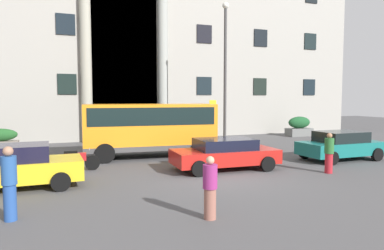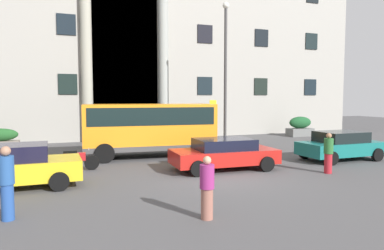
{
  "view_description": "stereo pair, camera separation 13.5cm",
  "coord_description": "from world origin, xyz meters",
  "px_view_note": "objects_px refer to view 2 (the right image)",
  "views": [
    {
      "loc": [
        -5.9,
        -11.93,
        3.01
      ],
      "look_at": [
        1.34,
        6.45,
        1.47
      ],
      "focal_mm": 33.4,
      "sensor_mm": 36.0,
      "label": 1
    },
    {
      "loc": [
        -5.78,
        -11.98,
        3.01
      ],
      "look_at": [
        1.34,
        6.45,
        1.47
      ],
      "focal_mm": 33.4,
      "sensor_mm": 36.0,
      "label": 2
    }
  ],
  "objects_px": {
    "parked_hatchback_near": "(224,153)",
    "pedestrian_woman_with_bag": "(7,183)",
    "orange_minibus": "(149,125)",
    "bus_stop_sign": "(213,118)",
    "pedestrian_child_trailing": "(328,153)",
    "hedge_planter_west": "(300,127)",
    "scooter_by_planter": "(74,160)",
    "motorcycle_far_end": "(236,150)",
    "pedestrian_man_crossing": "(207,188)",
    "parked_coupe_end": "(8,167)",
    "hedge_planter_entrance_left": "(112,133)",
    "lamppost_plaza_centre": "(225,64)",
    "parked_estate_mid": "(340,145)",
    "hedge_planter_east": "(0,140)"
  },
  "relations": [
    {
      "from": "hedge_planter_entrance_left",
      "to": "parked_hatchback_near",
      "type": "height_order",
      "value": "hedge_planter_entrance_left"
    },
    {
      "from": "scooter_by_planter",
      "to": "motorcycle_far_end",
      "type": "bearing_deg",
      "value": 5.42
    },
    {
      "from": "scooter_by_planter",
      "to": "pedestrian_child_trailing",
      "type": "xyz_separation_m",
      "value": [
        9.36,
        -4.1,
        0.35
      ]
    },
    {
      "from": "pedestrian_woman_with_bag",
      "to": "orange_minibus",
      "type": "bearing_deg",
      "value": -10.94
    },
    {
      "from": "hedge_planter_east",
      "to": "pedestrian_man_crossing",
      "type": "relative_size",
      "value": 1.26
    },
    {
      "from": "hedge_planter_west",
      "to": "pedestrian_woman_with_bag",
      "type": "height_order",
      "value": "pedestrian_woman_with_bag"
    },
    {
      "from": "bus_stop_sign",
      "to": "pedestrian_man_crossing",
      "type": "height_order",
      "value": "bus_stop_sign"
    },
    {
      "from": "orange_minibus",
      "to": "bus_stop_sign",
      "type": "relative_size",
      "value": 2.34
    },
    {
      "from": "parked_coupe_end",
      "to": "hedge_planter_entrance_left",
      "type": "bearing_deg",
      "value": 63.44
    },
    {
      "from": "parked_estate_mid",
      "to": "scooter_by_planter",
      "type": "relative_size",
      "value": 2.09
    },
    {
      "from": "hedge_planter_west",
      "to": "pedestrian_child_trailing",
      "type": "relative_size",
      "value": 1.24
    },
    {
      "from": "orange_minibus",
      "to": "hedge_planter_west",
      "type": "relative_size",
      "value": 3.33
    },
    {
      "from": "scooter_by_planter",
      "to": "lamppost_plaza_centre",
      "type": "relative_size",
      "value": 0.22
    },
    {
      "from": "hedge_planter_west",
      "to": "orange_minibus",
      "type": "bearing_deg",
      "value": -158.87
    },
    {
      "from": "motorcycle_far_end",
      "to": "scooter_by_planter",
      "type": "relative_size",
      "value": 1.07
    },
    {
      "from": "hedge_planter_west",
      "to": "motorcycle_far_end",
      "type": "relative_size",
      "value": 0.97
    },
    {
      "from": "pedestrian_man_crossing",
      "to": "pedestrian_woman_with_bag",
      "type": "xyz_separation_m",
      "value": [
        -4.58,
        1.68,
        0.14
      ]
    },
    {
      "from": "orange_minibus",
      "to": "pedestrian_woman_with_bag",
      "type": "height_order",
      "value": "orange_minibus"
    },
    {
      "from": "parked_coupe_end",
      "to": "pedestrian_child_trailing",
      "type": "bearing_deg",
      "value": -9.6
    },
    {
      "from": "motorcycle_far_end",
      "to": "pedestrian_child_trailing",
      "type": "relative_size",
      "value": 1.29
    },
    {
      "from": "motorcycle_far_end",
      "to": "lamppost_plaza_centre",
      "type": "relative_size",
      "value": 0.24
    },
    {
      "from": "pedestrian_woman_with_bag",
      "to": "pedestrian_child_trailing",
      "type": "xyz_separation_m",
      "value": [
        11.18,
        1.48,
        -0.13
      ]
    },
    {
      "from": "parked_coupe_end",
      "to": "pedestrian_man_crossing",
      "type": "xyz_separation_m",
      "value": [
        4.93,
        -5.0,
        0.04
      ]
    },
    {
      "from": "pedestrian_child_trailing",
      "to": "bus_stop_sign",
      "type": "bearing_deg",
      "value": 27.59
    },
    {
      "from": "lamppost_plaza_centre",
      "to": "scooter_by_planter",
      "type": "bearing_deg",
      "value": -153.46
    },
    {
      "from": "orange_minibus",
      "to": "pedestrian_man_crossing",
      "type": "bearing_deg",
      "value": -90.68
    },
    {
      "from": "hedge_planter_west",
      "to": "pedestrian_child_trailing",
      "type": "xyz_separation_m",
      "value": [
        -7.63,
        -11.52,
        0.07
      ]
    },
    {
      "from": "hedge_planter_east",
      "to": "parked_estate_mid",
      "type": "relative_size",
      "value": 0.5
    },
    {
      "from": "parked_hatchback_near",
      "to": "lamppost_plaza_centre",
      "type": "height_order",
      "value": "lamppost_plaza_centre"
    },
    {
      "from": "hedge_planter_entrance_left",
      "to": "lamppost_plaza_centre",
      "type": "distance_m",
      "value": 8.32
    },
    {
      "from": "hedge_planter_west",
      "to": "scooter_by_planter",
      "type": "height_order",
      "value": "hedge_planter_west"
    },
    {
      "from": "hedge_planter_east",
      "to": "motorcycle_far_end",
      "type": "xyz_separation_m",
      "value": [
        11.12,
        -7.59,
        -0.13
      ]
    },
    {
      "from": "pedestrian_woman_with_bag",
      "to": "hedge_planter_entrance_left",
      "type": "bearing_deg",
      "value": 5.54
    },
    {
      "from": "hedge_planter_entrance_left",
      "to": "orange_minibus",
      "type": "bearing_deg",
      "value": -78.54
    },
    {
      "from": "pedestrian_man_crossing",
      "to": "motorcycle_far_end",
      "type": "bearing_deg",
      "value": -142.27
    },
    {
      "from": "hedge_planter_entrance_left",
      "to": "scooter_by_planter",
      "type": "xyz_separation_m",
      "value": [
        -2.68,
        -7.65,
        -0.28
      ]
    },
    {
      "from": "motorcycle_far_end",
      "to": "pedestrian_woman_with_bag",
      "type": "distance_m",
      "value": 10.92
    },
    {
      "from": "parked_hatchback_near",
      "to": "lamppost_plaza_centre",
      "type": "distance_m",
      "value": 8.46
    },
    {
      "from": "parked_coupe_end",
      "to": "parked_estate_mid",
      "type": "relative_size",
      "value": 1.14
    },
    {
      "from": "bus_stop_sign",
      "to": "motorcycle_far_end",
      "type": "height_order",
      "value": "bus_stop_sign"
    },
    {
      "from": "bus_stop_sign",
      "to": "hedge_planter_west",
      "type": "distance_m",
      "value": 9.47
    },
    {
      "from": "parked_coupe_end",
      "to": "pedestrian_man_crossing",
      "type": "height_order",
      "value": "pedestrian_man_crossing"
    },
    {
      "from": "bus_stop_sign",
      "to": "lamppost_plaza_centre",
      "type": "xyz_separation_m",
      "value": [
        0.98,
        0.33,
        3.26
      ]
    },
    {
      "from": "pedestrian_child_trailing",
      "to": "hedge_planter_west",
      "type": "bearing_deg",
      "value": -14.32
    },
    {
      "from": "pedestrian_man_crossing",
      "to": "lamppost_plaza_centre",
      "type": "xyz_separation_m",
      "value": [
        6.35,
        11.81,
        4.21
      ]
    },
    {
      "from": "parked_hatchback_near",
      "to": "pedestrian_child_trailing",
      "type": "distance_m",
      "value": 4.13
    },
    {
      "from": "motorcycle_far_end",
      "to": "bus_stop_sign",
      "type": "bearing_deg",
      "value": 73.5
    },
    {
      "from": "hedge_planter_west",
      "to": "pedestrian_man_crossing",
      "type": "distance_m",
      "value": 20.45
    },
    {
      "from": "parked_hatchback_near",
      "to": "pedestrian_woman_with_bag",
      "type": "height_order",
      "value": "pedestrian_woman_with_bag"
    },
    {
      "from": "motorcycle_far_end",
      "to": "orange_minibus",
      "type": "bearing_deg",
      "value": 141.58
    }
  ]
}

